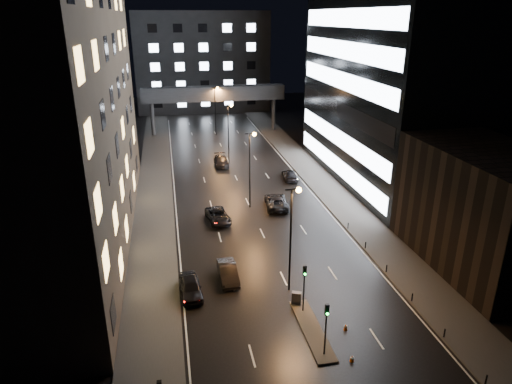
% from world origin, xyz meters
% --- Properties ---
extents(ground, '(160.00, 160.00, 0.00)m').
position_xyz_m(ground, '(0.00, 40.00, 0.00)').
color(ground, black).
rests_on(ground, ground).
extents(sidewalk_left, '(5.00, 110.00, 0.15)m').
position_xyz_m(sidewalk_left, '(-12.50, 35.00, 0.07)').
color(sidewalk_left, '#383533').
rests_on(sidewalk_left, ground).
extents(sidewalk_right, '(5.00, 110.00, 0.15)m').
position_xyz_m(sidewalk_right, '(12.50, 35.00, 0.07)').
color(sidewalk_right, '#383533').
rests_on(sidewalk_right, ground).
extents(building_left, '(15.00, 48.00, 40.00)m').
position_xyz_m(building_left, '(-22.50, 24.00, 20.00)').
color(building_left, '#2D2319').
rests_on(building_left, ground).
extents(building_right_low, '(10.00, 18.00, 12.00)m').
position_xyz_m(building_right_low, '(20.00, 9.00, 6.00)').
color(building_right_low, black).
rests_on(building_right_low, ground).
extents(building_right_glass, '(20.00, 36.00, 45.00)m').
position_xyz_m(building_right_glass, '(25.00, 36.00, 22.50)').
color(building_right_glass, black).
rests_on(building_right_glass, ground).
extents(building_far, '(34.00, 14.00, 25.00)m').
position_xyz_m(building_far, '(0.00, 98.00, 12.50)').
color(building_far, '#333335').
rests_on(building_far, ground).
extents(skybridge, '(30.00, 3.00, 10.00)m').
position_xyz_m(skybridge, '(0.00, 70.00, 8.34)').
color(skybridge, '#333335').
rests_on(skybridge, ground).
extents(median_island, '(1.60, 8.00, 0.15)m').
position_xyz_m(median_island, '(0.30, 2.00, 0.07)').
color(median_island, '#383533').
rests_on(median_island, ground).
extents(traffic_signal_near, '(0.28, 0.34, 4.40)m').
position_xyz_m(traffic_signal_near, '(0.30, 4.49, 3.09)').
color(traffic_signal_near, black).
rests_on(traffic_signal_near, median_island).
extents(traffic_signal_far, '(0.28, 0.34, 4.40)m').
position_xyz_m(traffic_signal_far, '(0.30, -1.01, 3.09)').
color(traffic_signal_far, black).
rests_on(traffic_signal_far, median_island).
extents(bollard_row, '(0.12, 25.12, 0.90)m').
position_xyz_m(bollard_row, '(10.20, 6.50, 0.45)').
color(bollard_row, black).
rests_on(bollard_row, ground).
extents(streetlight_near, '(1.45, 0.50, 10.15)m').
position_xyz_m(streetlight_near, '(0.16, 8.00, 6.50)').
color(streetlight_near, black).
rests_on(streetlight_near, ground).
extents(streetlight_mid_a, '(1.45, 0.50, 10.15)m').
position_xyz_m(streetlight_mid_a, '(0.16, 28.00, 6.50)').
color(streetlight_mid_a, black).
rests_on(streetlight_mid_a, ground).
extents(streetlight_mid_b, '(1.45, 0.50, 10.15)m').
position_xyz_m(streetlight_mid_b, '(0.16, 48.00, 6.50)').
color(streetlight_mid_b, black).
rests_on(streetlight_mid_b, ground).
extents(streetlight_far, '(1.45, 0.50, 10.15)m').
position_xyz_m(streetlight_far, '(0.16, 68.00, 6.50)').
color(streetlight_far, black).
rests_on(streetlight_far, ground).
extents(car_away_a, '(2.23, 4.85, 1.61)m').
position_xyz_m(car_away_a, '(-9.00, 8.97, 0.80)').
color(car_away_a, black).
rests_on(car_away_a, ground).
extents(car_away_b, '(1.74, 4.76, 1.56)m').
position_xyz_m(car_away_b, '(-5.30, 10.89, 0.78)').
color(car_away_b, black).
rests_on(car_away_b, ground).
extents(car_away_c, '(3.12, 5.54, 1.46)m').
position_xyz_m(car_away_c, '(-4.66, 24.35, 0.73)').
color(car_away_c, black).
rests_on(car_away_c, ground).
extents(car_away_d, '(2.40, 5.60, 1.61)m').
position_xyz_m(car_away_d, '(-1.50, 46.66, 0.80)').
color(car_away_d, black).
rests_on(car_away_d, ground).
extents(car_toward_a, '(3.40, 6.22, 1.65)m').
position_xyz_m(car_toward_a, '(3.43, 27.33, 0.83)').
color(car_toward_a, black).
rests_on(car_toward_a, ground).
extents(car_toward_b, '(2.57, 5.18, 1.45)m').
position_xyz_m(car_toward_b, '(8.07, 37.69, 0.72)').
color(car_toward_b, black).
rests_on(car_toward_b, ground).
extents(utility_cabinet, '(0.92, 0.73, 1.06)m').
position_xyz_m(utility_cabinet, '(0.05, 5.70, 0.68)').
color(utility_cabinet, '#49494B').
rests_on(utility_cabinet, median_island).
extents(cone_a, '(0.38, 0.38, 0.54)m').
position_xyz_m(cone_a, '(2.11, -1.98, 0.27)').
color(cone_a, '#FF5A0D').
rests_on(cone_a, ground).
extents(cone_b, '(0.41, 0.41, 0.56)m').
position_xyz_m(cone_b, '(3.00, 1.52, 0.28)').
color(cone_b, '#EB580C').
rests_on(cone_b, ground).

